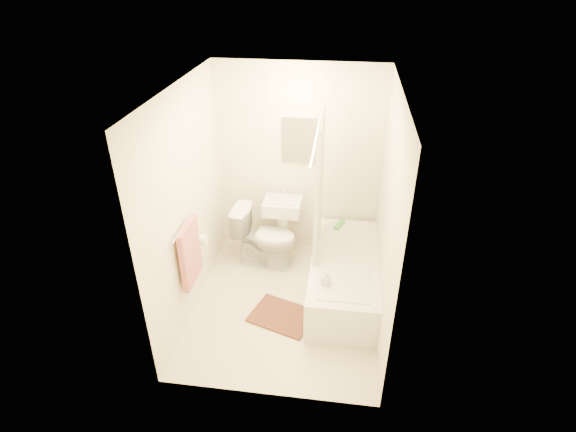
# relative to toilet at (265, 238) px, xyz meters

# --- Properties ---
(floor) EXTENTS (2.40, 2.40, 0.00)m
(floor) POSITION_rel_toilet_xyz_m (0.35, -0.74, -0.38)
(floor) COLOR beige
(floor) RESTS_ON ground
(ceiling) EXTENTS (2.40, 2.40, 0.00)m
(ceiling) POSITION_rel_toilet_xyz_m (0.35, -0.74, 2.02)
(ceiling) COLOR white
(ceiling) RESTS_ON ground
(wall_back) EXTENTS (2.00, 0.02, 2.40)m
(wall_back) POSITION_rel_toilet_xyz_m (0.35, 0.46, 0.82)
(wall_back) COLOR beige
(wall_back) RESTS_ON ground
(wall_left) EXTENTS (0.02, 2.40, 2.40)m
(wall_left) POSITION_rel_toilet_xyz_m (-0.65, -0.74, 0.82)
(wall_left) COLOR beige
(wall_left) RESTS_ON ground
(wall_right) EXTENTS (0.02, 2.40, 2.40)m
(wall_right) POSITION_rel_toilet_xyz_m (1.35, -0.74, 0.82)
(wall_right) COLOR beige
(wall_right) RESTS_ON ground
(mirror) EXTENTS (0.40, 0.03, 0.55)m
(mirror) POSITION_rel_toilet_xyz_m (0.35, 0.44, 1.12)
(mirror) COLOR white
(mirror) RESTS_ON wall_back
(curtain_rod) EXTENTS (0.03, 1.70, 0.03)m
(curtain_rod) POSITION_rel_toilet_xyz_m (0.65, -0.64, 1.62)
(curtain_rod) COLOR silver
(curtain_rod) RESTS_ON wall_back
(shower_curtain) EXTENTS (0.04, 0.80, 1.55)m
(shower_curtain) POSITION_rel_toilet_xyz_m (0.65, -0.24, 0.84)
(shower_curtain) COLOR silver
(shower_curtain) RESTS_ON curtain_rod
(towel_bar) EXTENTS (0.02, 0.60, 0.02)m
(towel_bar) POSITION_rel_toilet_xyz_m (-0.61, -0.99, 0.72)
(towel_bar) COLOR silver
(towel_bar) RESTS_ON wall_left
(towel) EXTENTS (0.06, 0.45, 0.66)m
(towel) POSITION_rel_toilet_xyz_m (-0.58, -0.99, 0.40)
(towel) COLOR #CC7266
(towel) RESTS_ON towel_bar
(toilet_paper) EXTENTS (0.11, 0.12, 0.12)m
(toilet_paper) POSITION_rel_toilet_xyz_m (-0.58, -0.62, 0.32)
(toilet_paper) COLOR white
(toilet_paper) RESTS_ON wall_left
(toilet) EXTENTS (0.82, 0.51, 0.76)m
(toilet) POSITION_rel_toilet_xyz_m (0.00, 0.00, 0.00)
(toilet) COLOR silver
(toilet) RESTS_ON floor
(sink) EXTENTS (0.45, 0.37, 0.88)m
(sink) POSITION_rel_toilet_xyz_m (0.19, 0.21, 0.06)
(sink) COLOR silver
(sink) RESTS_ON floor
(bathtub) EXTENTS (0.74, 1.69, 0.47)m
(bathtub) POSITION_rel_toilet_xyz_m (0.98, -0.44, -0.14)
(bathtub) COLOR white
(bathtub) RESTS_ON floor
(bath_mat) EXTENTS (0.77, 0.66, 0.02)m
(bath_mat) POSITION_rel_toilet_xyz_m (0.35, -0.94, -0.37)
(bath_mat) COLOR #4C281D
(bath_mat) RESTS_ON floor
(soap_bottle) EXTENTS (0.10, 0.10, 0.17)m
(soap_bottle) POSITION_rel_toilet_xyz_m (0.80, -0.93, 0.18)
(soap_bottle) COLOR white
(soap_bottle) RESTS_ON bathtub
(scrub_brush) EXTENTS (0.14, 0.22, 0.04)m
(scrub_brush) POSITION_rel_toilet_xyz_m (0.89, 0.23, 0.11)
(scrub_brush) COLOR green
(scrub_brush) RESTS_ON bathtub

